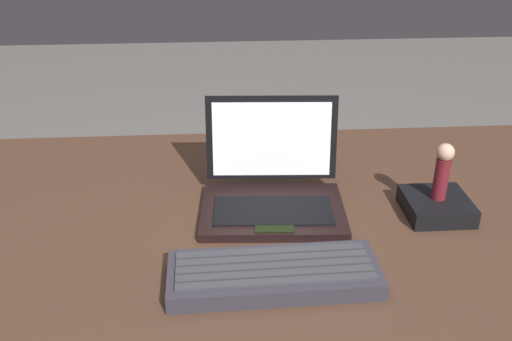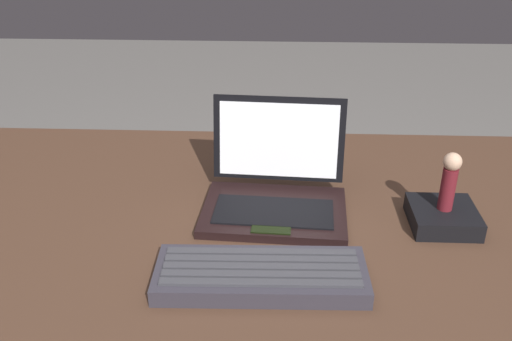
{
  "view_description": "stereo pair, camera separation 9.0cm",
  "coord_description": "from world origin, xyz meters",
  "views": [
    {
      "loc": [
        -0.01,
        -0.79,
        1.22
      ],
      "look_at": [
        0.05,
        0.01,
        0.81
      ],
      "focal_mm": 39.63,
      "sensor_mm": 36.0,
      "label": 1
    },
    {
      "loc": [
        0.08,
        -0.79,
        1.22
      ],
      "look_at": [
        0.05,
        0.01,
        0.81
      ],
      "focal_mm": 39.63,
      "sensor_mm": 36.0,
      "label": 2
    }
  ],
  "objects": [
    {
      "name": "figurine",
      "position": [
        0.35,
        0.01,
        0.8
      ],
      "size": [
        0.03,
        0.03,
        0.1
      ],
      "color": "maroon",
      "rests_on": "figurine_stand"
    },
    {
      "name": "laptop_front",
      "position": [
        0.08,
        0.05,
        0.75
      ],
      "size": [
        0.25,
        0.21,
        0.18
      ],
      "color": "black",
      "rests_on": "desk"
    },
    {
      "name": "external_keyboard",
      "position": [
        0.06,
        -0.16,
        0.73
      ],
      "size": [
        0.3,
        0.12,
        0.03
      ],
      "color": "#2F2C35",
      "rests_on": "desk"
    },
    {
      "name": "desk",
      "position": [
        0.0,
        0.0,
        0.64
      ],
      "size": [
        1.73,
        0.76,
        0.71
      ],
      "color": "#452D1F",
      "rests_on": "ground"
    },
    {
      "name": "figurine_stand",
      "position": [
        0.35,
        0.01,
        0.73
      ],
      "size": [
        0.11,
        0.11,
        0.03
      ],
      "primitive_type": "cube",
      "color": "black",
      "rests_on": "desk"
    }
  ]
}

